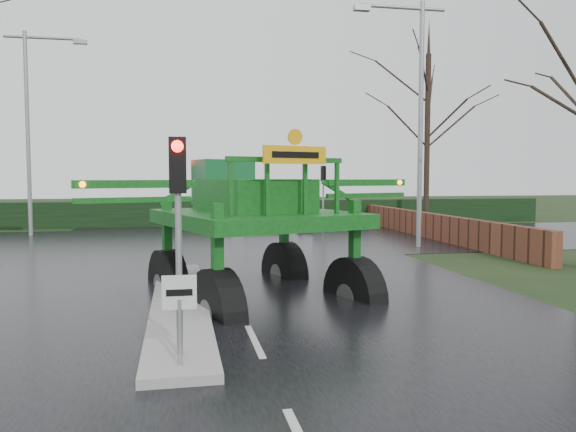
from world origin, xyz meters
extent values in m
plane|color=black|center=(0.00, 0.00, 0.00)|extent=(140.00, 140.00, 0.00)
cube|color=black|center=(0.00, 10.00, 0.00)|extent=(14.00, 80.00, 0.02)
cube|color=black|center=(0.00, 16.00, 0.01)|extent=(80.00, 12.00, 0.02)
cube|color=gray|center=(-1.30, 3.00, 0.09)|extent=(1.20, 10.00, 0.16)
cube|color=black|center=(0.00, 24.00, 0.75)|extent=(44.00, 0.90, 1.50)
cube|color=#592D1E|center=(10.50, 16.00, 0.60)|extent=(0.40, 20.00, 1.20)
cylinder|color=gray|center=(-1.30, -1.50, 0.65)|extent=(0.07, 0.07, 1.00)
cube|color=silver|center=(-1.30, -1.50, 1.25)|extent=(0.50, 0.04, 0.50)
cube|color=black|center=(-1.30, -1.52, 1.25)|extent=(0.38, 0.01, 0.10)
cylinder|color=gray|center=(-1.30, -1.00, 1.75)|extent=(0.10, 0.10, 3.50)
cube|color=black|center=(-1.30, -1.00, 3.10)|extent=(0.26, 0.22, 0.85)
sphere|color=#FF0C07|center=(-1.30, -1.13, 3.38)|extent=(0.18, 0.18, 0.18)
cylinder|color=gray|center=(-1.30, 7.50, 1.75)|extent=(0.10, 0.10, 3.50)
cube|color=black|center=(-1.30, 7.50, 3.10)|extent=(0.26, 0.22, 0.85)
sphere|color=#FF0C07|center=(-1.30, 7.37, 3.38)|extent=(0.18, 0.18, 0.18)
cylinder|color=gray|center=(6.50, 20.00, 1.75)|extent=(0.10, 0.10, 3.50)
cube|color=black|center=(6.50, 20.00, 3.10)|extent=(0.26, 0.22, 0.85)
sphere|color=#FF0C07|center=(6.50, 20.13, 3.38)|extent=(0.18, 0.18, 0.18)
cylinder|color=gray|center=(8.50, 12.00, 5.00)|extent=(0.20, 0.20, 10.00)
cylinder|color=gray|center=(7.70, 12.00, 9.70)|extent=(3.52, 0.14, 0.14)
cube|color=gray|center=(5.94, 12.00, 9.58)|extent=(0.65, 0.30, 0.20)
cylinder|color=gray|center=(-8.50, 20.00, 5.00)|extent=(0.20, 0.20, 10.00)
cylinder|color=gray|center=(-7.70, 20.00, 9.70)|extent=(3.52, 0.14, 0.14)
cube|color=gray|center=(-5.94, 20.00, 9.58)|extent=(0.65, 0.30, 0.20)
cylinder|color=black|center=(13.00, 21.00, 5.00)|extent=(0.32, 0.32, 10.00)
cone|color=black|center=(13.00, 21.00, 10.80)|extent=(0.24, 0.24, 2.50)
cylinder|color=black|center=(-2.74, 3.27, 0.99)|extent=(1.13, 2.05, 1.98)
cylinder|color=#595B56|center=(-2.74, 3.27, 0.99)|extent=(0.77, 0.84, 0.69)
cube|color=#0D4A10|center=(-2.74, 3.27, 2.22)|extent=(0.27, 0.27, 2.27)
cylinder|color=black|center=(0.64, 4.37, 0.99)|extent=(1.13, 2.05, 1.98)
cylinder|color=#595B56|center=(0.64, 4.37, 0.99)|extent=(0.77, 0.84, 0.69)
cube|color=#0D4A10|center=(0.64, 4.37, 2.22)|extent=(0.27, 0.27, 2.27)
cylinder|color=black|center=(-1.64, -0.11, 0.99)|extent=(1.13, 2.05, 1.98)
cylinder|color=#595B56|center=(-1.64, -0.11, 0.99)|extent=(0.77, 0.84, 0.69)
cube|color=#0D4A10|center=(-1.64, -0.11, 2.22)|extent=(0.27, 0.27, 2.27)
cylinder|color=black|center=(1.74, 0.99, 0.99)|extent=(1.13, 2.05, 1.98)
cylinder|color=#595B56|center=(1.74, 0.99, 0.99)|extent=(0.77, 0.84, 0.69)
cube|color=#0D4A10|center=(1.74, 0.99, 2.22)|extent=(0.27, 0.27, 2.27)
cube|color=#0D4A10|center=(-0.50, 2.13, 2.87)|extent=(5.41, 5.79, 0.35)
cube|color=#0D4A10|center=(-0.56, 2.32, 3.41)|extent=(2.98, 3.49, 0.89)
cube|color=#13542A|center=(-1.17, 4.20, 3.76)|extent=(1.78, 1.59, 1.28)
cube|color=#0D4A10|center=(-0.01, 0.63, 4.30)|extent=(2.86, 1.03, 0.12)
cube|color=#0D4A10|center=(-3.39, 0.78, 3.76)|extent=(2.50, 0.96, 0.18)
cube|color=#0D4A10|center=(2.63, 2.73, 3.76)|extent=(2.50, 0.96, 0.18)
sphere|color=orange|center=(3.69, 2.97, 3.76)|extent=(0.14, 0.14, 0.14)
cube|color=#EDA90C|center=(0.11, 0.25, 4.40)|extent=(1.52, 0.54, 0.40)
cube|color=black|center=(0.11, 0.25, 4.40)|extent=(1.13, 0.38, 0.14)
cylinder|color=#EDA90C|center=(0.11, 0.25, 4.79)|extent=(0.35, 0.15, 0.36)
imported|color=white|center=(3.35, 20.00, 0.00)|extent=(5.22, 2.74, 1.64)
camera|label=1|loc=(-1.30, -9.69, 2.93)|focal=35.00mm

